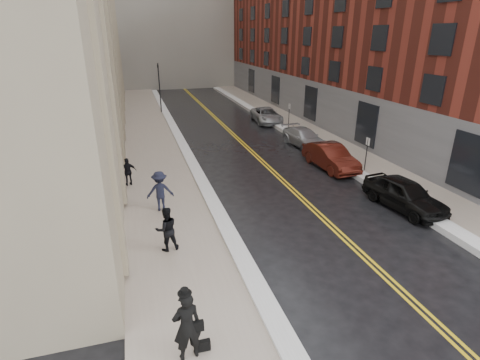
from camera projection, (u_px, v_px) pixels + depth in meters
ground at (303, 264)px, 14.18m from camera, size 160.00×160.00×0.00m
sidewalk_left at (153, 151)px, 27.27m from camera, size 4.00×64.00×0.15m
sidewalk_right at (320, 138)px, 30.77m from camera, size 3.00×64.00×0.15m
lane_stripe_a at (243, 145)px, 29.08m from camera, size 0.12×64.00×0.01m
lane_stripe_b at (246, 145)px, 29.14m from camera, size 0.12×64.00×0.01m
snow_ridge_left at (184, 148)px, 27.84m from camera, size 0.70×60.80×0.26m
snow_ridge_right at (299, 138)px, 30.26m from camera, size 0.85×60.80×0.30m
building_right at (373, 23)px, 35.93m from camera, size 14.00×50.00×18.00m
traffic_signal at (159, 84)px, 39.15m from camera, size 0.18×0.15×5.20m
parking_sign_near at (367, 152)px, 22.87m from camera, size 0.06×0.35×2.23m
parking_sign_far at (289, 114)px, 33.58m from camera, size 0.06×0.35×2.23m
car_black at (404, 194)px, 18.36m from camera, size 2.36×4.68×1.53m
car_maroon at (330, 157)px, 23.83m from camera, size 1.88×4.78×1.55m
car_silver_near at (304, 138)px, 28.58m from camera, size 2.36×4.74×1.32m
car_silver_far at (267, 115)px, 36.07m from camera, size 2.72×5.17×1.39m
pedestrian_main at (187, 326)px, 9.56m from camera, size 0.82×0.60×2.05m
pedestrian_a at (167, 229)px, 14.51m from camera, size 0.97×0.81×1.81m
pedestrian_b at (160, 191)px, 17.80m from camera, size 1.28×0.76×1.96m
pedestrian_c at (128, 172)px, 20.79m from camera, size 0.99×0.60×1.58m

